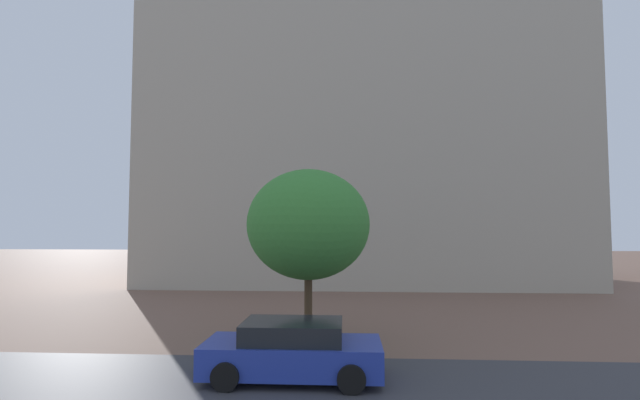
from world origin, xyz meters
name	(u,v)px	position (x,y,z in m)	size (l,w,h in m)	color
ground_plane	(333,362)	(0.00, 10.00, 0.00)	(120.00, 120.00, 0.00)	brown
landmark_building	(363,130)	(1.60, 29.97, 10.68)	(27.62, 13.57, 36.38)	#B2A893
car_blue	(293,351)	(-0.92, 8.56, 0.67)	(4.25, 2.02, 1.38)	#23389E
tree_curb_far	(308,224)	(-0.81, 11.69, 3.73)	(3.84, 3.84, 5.47)	#4C3823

